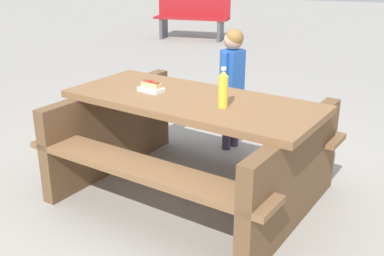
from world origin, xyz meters
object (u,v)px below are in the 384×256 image
at_px(picnic_table, 192,138).
at_px(soda_bottle, 223,89).
at_px(hotdog_tray, 151,87).
at_px(park_bench_near, 192,17).
at_px(child_in_coat, 232,74).

height_order(picnic_table, soda_bottle, soda_bottle).
bearing_deg(hotdog_tray, park_bench_near, -75.88).
xyz_separation_m(child_in_coat, park_bench_near, (1.97, -5.33, -0.25)).
relative_size(hotdog_tray, child_in_coat, 0.19).
relative_size(soda_bottle, park_bench_near, 0.18).
bearing_deg(park_bench_near, picnic_table, 106.77).
distance_m(soda_bottle, hotdog_tray, 0.62).
distance_m(hotdog_tray, park_bench_near, 6.42).
bearing_deg(child_in_coat, hotdog_tray, 65.05).
relative_size(picnic_table, child_in_coat, 1.95).
bearing_deg(park_bench_near, hotdog_tray, 104.12).
bearing_deg(hotdog_tray, soda_bottle, 160.68).
relative_size(soda_bottle, hotdog_tray, 1.29).
height_order(picnic_table, child_in_coat, child_in_coat).
distance_m(soda_bottle, child_in_coat, 1.12).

